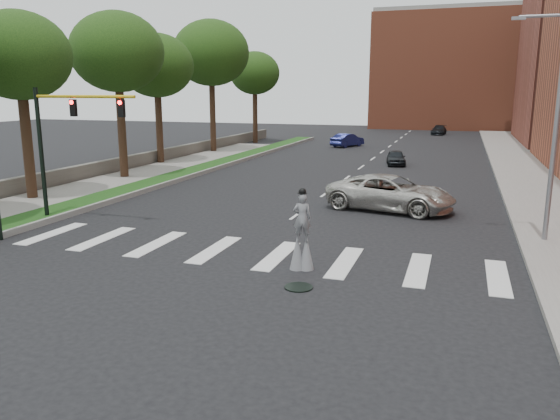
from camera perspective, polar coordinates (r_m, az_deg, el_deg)
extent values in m
plane|color=black|center=(20.05, -4.69, -5.25)|extent=(160.00, 160.00, 0.00)
cube|color=#153D11|center=(42.53, -8.47, 4.22)|extent=(2.00, 60.00, 0.25)
cube|color=gray|center=(42.07, -7.19, 4.19)|extent=(0.20, 60.00, 0.28)
cube|color=gray|center=(35.80, -20.01, 2.02)|extent=(4.00, 60.00, 0.18)
cube|color=gray|center=(43.26, 24.79, 3.30)|extent=(5.00, 90.00, 0.18)
cube|color=#555049|center=(46.88, -13.42, 5.29)|extent=(0.50, 56.00, 1.10)
cylinder|color=black|center=(17.30, 1.95, -8.06)|extent=(0.90, 0.90, 0.04)
cube|color=#A44E33|center=(95.62, 17.94, 13.55)|extent=(26.00, 14.00, 18.00)
cylinder|color=slate|center=(23.86, 26.87, 7.31)|extent=(0.20, 0.20, 9.00)
cylinder|color=slate|center=(23.87, 25.93, 17.79)|extent=(1.80, 0.12, 0.12)
cube|color=slate|center=(23.78, 23.67, 17.89)|extent=(0.50, 0.18, 0.12)
cylinder|color=black|center=(27.85, -23.66, 5.24)|extent=(0.20, 0.20, 6.20)
cylinder|color=gold|center=(26.02, -19.82, 11.09)|extent=(5.20, 0.14, 0.14)
cube|color=black|center=(26.41, -20.78, 9.94)|extent=(0.28, 0.18, 0.75)
cylinder|color=#FF0C0C|center=(26.32, -20.96, 10.47)|extent=(0.18, 0.06, 0.18)
cube|color=black|center=(24.91, -16.24, 10.15)|extent=(0.28, 0.18, 0.75)
cylinder|color=#FF0C0C|center=(24.83, -16.40, 10.71)|extent=(0.18, 0.06, 0.18)
cylinder|color=black|center=(18.88, 2.78, -4.79)|extent=(0.07, 0.07, 0.98)
cylinder|color=black|center=(18.89, 1.81, -4.78)|extent=(0.07, 0.07, 0.98)
cone|color=slate|center=(18.85, 2.79, -4.44)|extent=(0.52, 0.52, 1.22)
cone|color=slate|center=(18.86, 1.81, -4.42)|extent=(0.52, 0.52, 1.22)
imported|color=slate|center=(18.54, 2.33, -0.83)|extent=(0.70, 0.55, 1.70)
sphere|color=black|center=(18.35, 2.36, 1.93)|extent=(0.26, 0.26, 0.26)
cylinder|color=black|center=(18.36, 2.35, 1.78)|extent=(0.34, 0.34, 0.02)
cube|color=gold|center=(18.57, 2.35, 0.67)|extent=(0.22, 0.05, 0.10)
imported|color=beige|center=(28.66, 11.50, 1.76)|extent=(6.97, 4.24, 1.81)
imported|color=black|center=(46.49, 12.02, 5.38)|extent=(2.06, 3.81, 1.23)
imported|color=navy|center=(61.02, 7.06, 7.26)|extent=(3.21, 4.63, 1.45)
imported|color=black|center=(80.60, 16.26, 8.02)|extent=(2.16, 4.51, 1.27)
cylinder|color=black|center=(33.36, -24.91, 6.41)|extent=(0.56, 0.56, 6.51)
ellipsoid|color=black|center=(33.29, -25.65, 14.36)|extent=(5.54, 5.54, 4.71)
cylinder|color=black|center=(39.46, -16.21, 8.19)|extent=(0.56, 0.56, 7.03)
ellipsoid|color=black|center=(39.46, -16.67, 15.55)|extent=(6.25, 6.25, 5.31)
cylinder|color=black|center=(46.77, -12.51, 8.67)|extent=(0.56, 0.56, 6.55)
ellipsoid|color=black|center=(46.73, -12.79, 14.52)|extent=(6.02, 6.02, 5.11)
cylinder|color=black|center=(54.93, -7.05, 10.01)|extent=(0.56, 0.56, 7.77)
ellipsoid|color=black|center=(55.00, -7.22, 15.98)|extent=(7.38, 7.38, 6.27)
cylinder|color=black|center=(65.14, -2.62, 9.93)|extent=(0.56, 0.56, 6.61)
ellipsoid|color=black|center=(65.11, -2.66, 14.11)|extent=(5.77, 5.77, 4.90)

